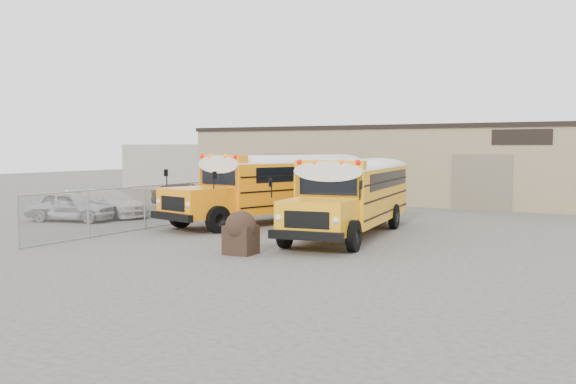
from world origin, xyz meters
The scene contains 10 objects.
ground centered at (0.00, 0.00, 0.00)m, with size 120.00×120.00×0.00m, color #454340.
warehouse centered at (0.00, 19.99, 2.37)m, with size 30.20×10.20×4.67m.
chainlink_fence centered at (-6.00, 3.00, 0.90)m, with size 0.07×18.07×1.81m.
distant_building_left centered at (-22.00, 22.00, 1.80)m, with size 8.00×6.00×3.60m, color gray.
school_bus_left centered at (-1.18, 11.32, 1.79)m, with size 5.14×10.87×3.09m.
school_bus_right centered at (0.98, 9.11, 1.71)m, with size 4.00×10.37×2.96m.
tarp_bundle centered at (0.86, -3.06, 0.70)m, with size 1.01×1.01×1.38m.
car_silver centered at (-10.93, 0.50, 0.70)m, with size 1.64×4.08×1.39m, color #B4B4B9.
car_white centered at (-10.83, 2.71, 0.67)m, with size 1.87×4.61×1.34m, color silver.
car_dark centered at (-10.41, 7.92, 0.67)m, with size 1.41×4.05×1.33m, color black.
Camera 1 is at (12.22, -19.65, 3.37)m, focal length 40.00 mm.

